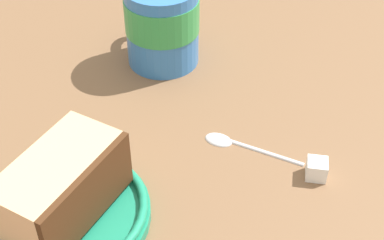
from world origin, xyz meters
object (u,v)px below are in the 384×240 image
cake_slice (63,188)px  teaspoon (233,142)px  sugar_cube (317,169)px  small_plate (66,212)px  tea_mug (162,21)px

cake_slice → teaspoon: cake_slice is taller
cake_slice → sugar_cube: (23.97, 1.29, -3.34)cm
small_plate → sugar_cube: size_ratio=7.76×
small_plate → tea_mug: (12.20, 23.91, 4.59)cm
teaspoon → cake_slice: bearing=-157.2°
cake_slice → sugar_cube: 24.24cm
cake_slice → teaspoon: 18.84cm
tea_mug → sugar_cube: tea_mug is taller
small_plate → teaspoon: size_ratio=1.59×
tea_mug → teaspoon: bearing=-73.6°
cake_slice → teaspoon: bearing=22.8°
teaspoon → small_plate: bearing=-158.0°
teaspoon → sugar_cube: bearing=-39.8°
tea_mug → teaspoon: 18.41cm
teaspoon → sugar_cube: size_ratio=4.88×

